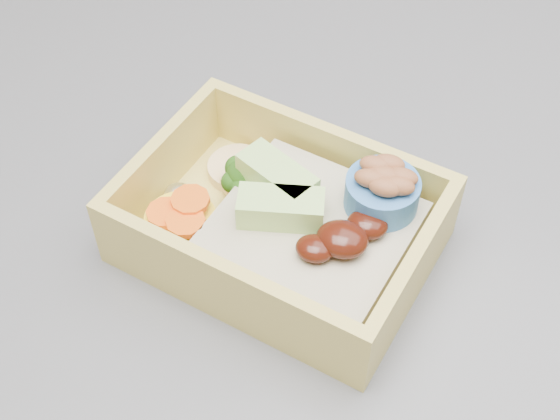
# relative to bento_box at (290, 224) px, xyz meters

# --- Properties ---
(bento_box) EXTENTS (0.19, 0.16, 0.06)m
(bento_box) POSITION_rel_bento_box_xyz_m (0.00, 0.00, 0.00)
(bento_box) COLOR #D5BF58
(bento_box) RESTS_ON island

